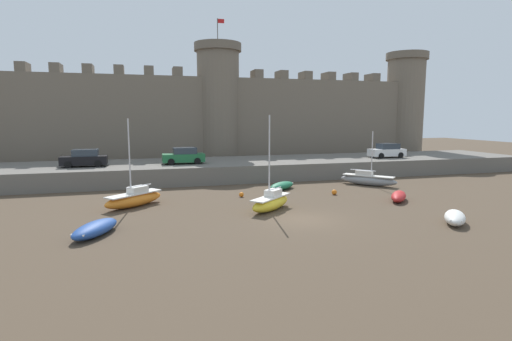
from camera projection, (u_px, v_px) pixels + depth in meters
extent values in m
plane|color=#4C3D2D|center=(303.00, 219.00, 24.81)|extent=(160.00, 160.00, 0.00)
cube|color=#666059|center=(236.00, 169.00, 42.55)|extent=(67.22, 10.00, 1.70)
cube|color=#706354|center=(219.00, 123.00, 51.12)|extent=(55.22, 2.80, 11.22)
cylinder|color=#706354|center=(219.00, 110.00, 50.90)|extent=(5.26, 5.26, 14.46)
cylinder|color=#675B4D|center=(218.00, 47.00, 49.87)|extent=(5.90, 5.90, 1.00)
cylinder|color=#4C4742|center=(218.00, 31.00, 49.61)|extent=(0.10, 0.10, 3.00)
cube|color=red|center=(221.00, 21.00, 49.57)|extent=(0.80, 0.04, 0.50)
cylinder|color=#706354|center=(405.00, 111.00, 58.36)|extent=(5.26, 5.26, 14.46)
cylinder|color=#675B4D|center=(407.00, 56.00, 57.33)|extent=(5.90, 5.90, 1.00)
cube|color=#6A5E4F|center=(23.00, 68.00, 44.35)|extent=(1.10, 2.52, 1.10)
cube|color=#6A5E4F|center=(56.00, 69.00, 45.26)|extent=(1.10, 2.52, 1.10)
cube|color=#6A5E4F|center=(88.00, 70.00, 46.18)|extent=(1.10, 2.52, 1.10)
cube|color=#6A5E4F|center=(119.00, 70.00, 47.09)|extent=(1.10, 2.52, 1.10)
cube|color=#6A5E4F|center=(149.00, 71.00, 48.01)|extent=(1.10, 2.52, 1.10)
cube|color=#6A5E4F|center=(177.00, 72.00, 48.92)|extent=(1.10, 2.52, 1.10)
cube|color=#6A5E4F|center=(257.00, 75.00, 51.67)|extent=(1.10, 2.52, 1.10)
cube|color=#6A5E4F|center=(281.00, 75.00, 52.58)|extent=(1.10, 2.52, 1.10)
cube|color=#6A5E4F|center=(305.00, 76.00, 53.50)|extent=(1.10, 2.52, 1.10)
cube|color=#6A5E4F|center=(328.00, 77.00, 54.41)|extent=(1.10, 2.52, 1.10)
cube|color=#6A5E4F|center=(351.00, 77.00, 55.33)|extent=(1.10, 2.52, 1.10)
cube|color=#6A5E4F|center=(372.00, 78.00, 56.24)|extent=(1.10, 2.52, 1.10)
ellipsoid|color=red|center=(399.00, 196.00, 30.19)|extent=(2.85, 3.13, 0.73)
ellipsoid|color=#F23939|center=(399.00, 195.00, 30.19)|extent=(2.31, 2.54, 0.40)
cube|color=beige|center=(398.00, 196.00, 29.96)|extent=(0.81, 0.72, 0.06)
cube|color=beige|center=(400.00, 192.00, 31.32)|extent=(0.62, 0.58, 0.08)
ellipsoid|color=silver|center=(455.00, 218.00, 23.70)|extent=(2.75, 2.99, 0.78)
ellipsoid|color=white|center=(455.00, 217.00, 23.70)|extent=(2.22, 2.42, 0.43)
cube|color=beige|center=(455.00, 215.00, 23.89)|extent=(0.88, 0.78, 0.06)
cube|color=beige|center=(456.00, 221.00, 22.66)|extent=(0.67, 0.62, 0.08)
ellipsoid|color=yellow|center=(271.00, 203.00, 27.15)|extent=(3.98, 3.76, 0.96)
cube|color=silver|center=(271.00, 197.00, 27.09)|extent=(3.48, 3.28, 0.08)
cube|color=silver|center=(273.00, 193.00, 27.33)|extent=(1.41, 1.38, 0.44)
cylinder|color=silver|center=(269.00, 157.00, 26.54)|extent=(0.10, 0.10, 5.50)
cylinder|color=silver|center=(274.00, 189.00, 27.39)|extent=(1.48, 1.36, 0.08)
ellipsoid|color=orange|center=(134.00, 200.00, 28.28)|extent=(4.47, 4.06, 0.97)
cube|color=silver|center=(134.00, 194.00, 28.22)|extent=(3.91, 3.54, 0.08)
cube|color=silver|center=(138.00, 189.00, 28.48)|extent=(1.55, 1.49, 0.44)
cylinder|color=silver|center=(129.00, 157.00, 27.67)|extent=(0.10, 0.10, 5.26)
cylinder|color=silver|center=(139.00, 186.00, 28.55)|extent=(1.70, 1.46, 0.08)
ellipsoid|color=gray|center=(368.00, 180.00, 37.13)|extent=(4.37, 4.77, 0.94)
cube|color=silver|center=(368.00, 176.00, 37.07)|extent=(3.82, 4.18, 0.08)
cube|color=silver|center=(364.00, 173.00, 37.25)|extent=(1.55, 1.62, 0.44)
cylinder|color=silver|center=(372.00, 154.00, 36.65)|extent=(0.10, 0.10, 4.10)
cylinder|color=silver|center=(363.00, 170.00, 37.30)|extent=(1.63, 1.86, 0.08)
ellipsoid|color=#1E6B47|center=(282.00, 186.00, 34.99)|extent=(3.31, 3.01, 0.67)
ellipsoid|color=#339266|center=(282.00, 185.00, 34.98)|extent=(2.68, 2.43, 0.37)
cube|color=beige|center=(280.00, 185.00, 34.77)|extent=(0.81, 0.94, 0.06)
cube|color=beige|center=(289.00, 183.00, 36.01)|extent=(0.64, 0.70, 0.08)
ellipsoid|color=#234793|center=(95.00, 229.00, 21.38)|extent=(2.86, 3.88, 0.75)
ellipsoid|color=blue|center=(95.00, 228.00, 21.37)|extent=(2.30, 3.16, 0.41)
cube|color=beige|center=(98.00, 226.00, 21.64)|extent=(1.11, 0.70, 0.06)
cube|color=beige|center=(78.00, 235.00, 19.98)|extent=(0.79, 0.59, 0.08)
sphere|color=orange|center=(241.00, 195.00, 31.75)|extent=(0.39, 0.39, 0.39)
sphere|color=orange|center=(334.00, 192.00, 32.63)|extent=(0.43, 0.43, 0.43)
cube|color=silver|center=(387.00, 152.00, 45.64)|extent=(4.12, 1.75, 0.80)
cube|color=#2D3842|center=(388.00, 146.00, 45.59)|extent=(2.27, 1.52, 0.64)
cylinder|color=black|center=(381.00, 156.00, 44.51)|extent=(0.64, 0.19, 0.64)
cylinder|color=black|center=(373.00, 154.00, 46.13)|extent=(0.64, 0.19, 0.64)
cylinder|color=black|center=(401.00, 155.00, 45.23)|extent=(0.64, 0.19, 0.64)
cylinder|color=black|center=(392.00, 154.00, 46.84)|extent=(0.64, 0.19, 0.64)
cube|color=#1E6638|center=(183.00, 158.00, 39.59)|extent=(4.12, 1.75, 0.80)
cube|color=#2D3842|center=(185.00, 151.00, 39.54)|extent=(2.27, 1.52, 0.64)
cylinder|color=black|center=(171.00, 162.00, 38.46)|extent=(0.64, 0.19, 0.64)
cylinder|color=black|center=(170.00, 160.00, 40.08)|extent=(0.64, 0.19, 0.64)
cylinder|color=black|center=(198.00, 161.00, 39.18)|extent=(0.64, 0.19, 0.64)
cylinder|color=black|center=(195.00, 159.00, 40.79)|extent=(0.64, 0.19, 0.64)
cube|color=black|center=(84.00, 160.00, 37.31)|extent=(4.12, 1.75, 0.80)
cube|color=#2D3842|center=(85.00, 153.00, 37.26)|extent=(2.27, 1.52, 0.64)
cylinder|color=black|center=(68.00, 165.00, 36.18)|extent=(0.64, 0.19, 0.64)
cylinder|color=black|center=(71.00, 163.00, 37.80)|extent=(0.64, 0.19, 0.64)
cylinder|color=black|center=(98.00, 164.00, 36.90)|extent=(0.64, 0.19, 0.64)
cylinder|color=black|center=(100.00, 162.00, 38.51)|extent=(0.64, 0.19, 0.64)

